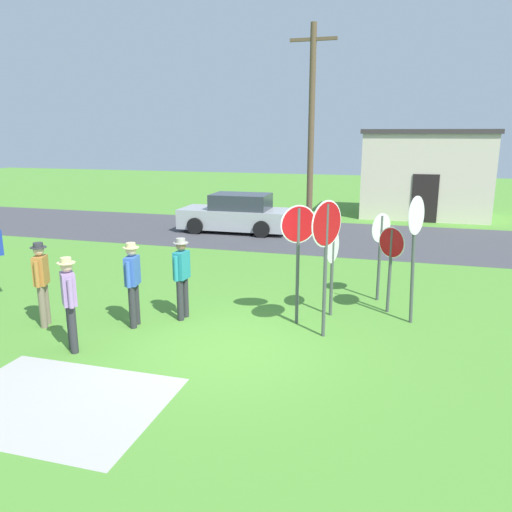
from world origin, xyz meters
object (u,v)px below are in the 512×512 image
(utility_pole, at_px, (311,126))
(stop_sign_center_cluster, at_px, (298,244))
(parked_car_on_street, at_px, (236,214))
(stop_sign_rear_left, at_px, (326,243))
(stop_sign_leaning_right, at_px, (380,242))
(person_with_sunhat, at_px, (133,280))
(stop_sign_rear_right, at_px, (332,258))
(stop_sign_leaning_left, at_px, (391,255))
(person_in_blue, at_px, (69,299))
(stop_sign_tallest, at_px, (415,237))
(person_in_teal, at_px, (182,274))
(person_in_dark_shirt, at_px, (42,279))

(utility_pole, distance_m, stop_sign_center_cluster, 10.88)
(parked_car_on_street, bearing_deg, stop_sign_center_cluster, -64.81)
(stop_sign_center_cluster, xyz_separation_m, stop_sign_rear_left, (0.64, -0.54, 0.16))
(parked_car_on_street, height_order, stop_sign_leaning_right, stop_sign_leaning_right)
(stop_sign_center_cluster, distance_m, person_with_sunhat, 3.39)
(stop_sign_rear_right, relative_size, stop_sign_leaning_left, 0.99)
(stop_sign_leaning_right, distance_m, person_in_blue, 6.82)
(utility_pole, relative_size, stop_sign_leaning_left, 4.14)
(stop_sign_center_cluster, bearing_deg, stop_sign_rear_left, -40.48)
(stop_sign_rear_right, xyz_separation_m, stop_sign_rear_left, (0.03, -1.21, 0.58))
(utility_pole, height_order, person_with_sunhat, utility_pole)
(stop_sign_leaning_left, relative_size, stop_sign_rear_left, 0.72)
(utility_pole, xyz_separation_m, stop_sign_rear_right, (2.24, -9.81, -2.84))
(utility_pole, xyz_separation_m, stop_sign_leaning_right, (3.16, -8.48, -2.72))
(stop_sign_tallest, bearing_deg, person_in_teal, -166.56)
(person_in_dark_shirt, bearing_deg, stop_sign_leaning_left, 22.50)
(parked_car_on_street, distance_m, person_with_sunhat, 10.33)
(parked_car_on_street, distance_m, person_in_dark_shirt, 10.76)
(utility_pole, height_order, stop_sign_center_cluster, utility_pole)
(person_in_dark_shirt, bearing_deg, utility_pole, 74.79)
(person_in_blue, bearing_deg, stop_sign_leaning_left, 34.28)
(stop_sign_tallest, relative_size, person_in_dark_shirt, 1.52)
(utility_pole, height_order, person_in_teal, utility_pole)
(stop_sign_rear_right, height_order, stop_sign_leaning_right, stop_sign_leaning_right)
(stop_sign_center_cluster, bearing_deg, person_in_blue, -145.72)
(person_with_sunhat, bearing_deg, stop_sign_center_cluster, 18.82)
(person_in_dark_shirt, bearing_deg, stop_sign_center_cluster, 17.58)
(stop_sign_rear_left, bearing_deg, stop_sign_rear_right, 91.44)
(parked_car_on_street, height_order, stop_sign_leaning_left, stop_sign_leaning_left)
(stop_sign_rear_right, relative_size, person_in_dark_shirt, 1.08)
(stop_sign_leaning_left, relative_size, person_in_dark_shirt, 1.09)
(stop_sign_leaning_left, bearing_deg, parked_car_on_street, 127.48)
(utility_pole, distance_m, person_in_blue, 13.46)
(parked_car_on_street, height_order, person_in_teal, person_in_teal)
(stop_sign_center_cluster, height_order, stop_sign_leaning_left, stop_sign_center_cluster)
(stop_sign_tallest, bearing_deg, stop_sign_leaning_left, 130.86)
(utility_pole, distance_m, stop_sign_leaning_right, 9.45)
(stop_sign_rear_left, bearing_deg, stop_sign_leaning_right, 70.68)
(stop_sign_rear_right, xyz_separation_m, person_in_blue, (-4.21, -3.13, -0.28))
(person_in_blue, xyz_separation_m, person_with_sunhat, (0.47, 1.39, 0.00))
(stop_sign_leaning_right, xyz_separation_m, person_in_blue, (-5.14, -4.46, -0.41))
(person_in_teal, relative_size, person_in_dark_shirt, 1.00)
(stop_sign_leaning_left, distance_m, person_with_sunhat, 5.44)
(stop_sign_tallest, bearing_deg, stop_sign_rear_left, -142.03)
(utility_pole, bearing_deg, person_with_sunhat, -97.42)
(utility_pole, bearing_deg, person_in_dark_shirt, -105.21)
(parked_car_on_street, height_order, person_in_blue, person_in_blue)
(stop_sign_tallest, xyz_separation_m, stop_sign_leaning_right, (-0.71, 1.30, -0.42))
(person_in_dark_shirt, bearing_deg, person_in_blue, -34.91)
(stop_sign_leaning_right, bearing_deg, person_in_blue, -139.03)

